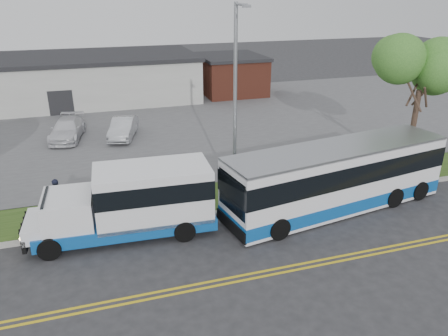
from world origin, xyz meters
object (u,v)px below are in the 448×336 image
object	(u,v)px
tree_east	(424,66)
pedestrian	(57,196)
parked_car_a	(123,128)
transit_bus	(337,178)
shuttle_bus	(135,200)
parked_car_b	(67,129)
streetlight_near	(236,99)

from	to	relation	value
tree_east	pedestrian	world-z (taller)	tree_east
parked_car_a	transit_bus	bearing A→B (deg)	-41.56
shuttle_bus	parked_car_b	world-z (taller)	shuttle_bus
streetlight_near	pedestrian	distance (m)	9.71
shuttle_bus	transit_bus	xyz separation A→B (m)	(9.62, -0.53, -0.01)
tree_east	shuttle_bus	size ratio (longest dim) A/B	1.02
pedestrian	streetlight_near	bearing A→B (deg)	-179.95
tree_east	transit_bus	world-z (taller)	tree_east
pedestrian	tree_east	bearing A→B (deg)	-176.84
transit_bus	parked_car_b	bearing A→B (deg)	121.03
streetlight_near	shuttle_bus	bearing A→B (deg)	-157.84
parked_car_a	shuttle_bus	bearing A→B (deg)	-76.75
shuttle_bus	pedestrian	size ratio (longest dim) A/B	4.55
tree_east	transit_bus	bearing A→B (deg)	-156.11
streetlight_near	transit_bus	world-z (taller)	streetlight_near
tree_east	transit_bus	distance (m)	8.63
streetlight_near	shuttle_bus	world-z (taller)	streetlight_near
streetlight_near	parked_car_a	bearing A→B (deg)	111.83
streetlight_near	pedestrian	world-z (taller)	streetlight_near
shuttle_bus	parked_car_b	distance (m)	14.92
shuttle_bus	parked_car_a	size ratio (longest dim) A/B	1.87
shuttle_bus	transit_bus	size ratio (longest dim) A/B	0.68
shuttle_bus	tree_east	bearing A→B (deg)	11.40
streetlight_near	parked_car_b	world-z (taller)	streetlight_near
pedestrian	parked_car_b	distance (m)	11.77
tree_east	parked_car_a	bearing A→B (deg)	144.33
pedestrian	parked_car_a	xyz separation A→B (m)	(4.13, 10.83, -0.18)
transit_bus	pedestrian	distance (m)	13.45
streetlight_near	parked_car_b	xyz separation A→B (m)	(-8.45, 12.40, -4.43)
tree_east	parked_car_a	distance (m)	19.94
tree_east	pedestrian	bearing A→B (deg)	178.95
pedestrian	parked_car_b	bearing A→B (deg)	-87.09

